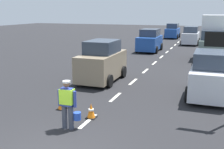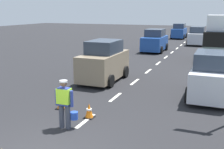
# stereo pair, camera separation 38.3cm
# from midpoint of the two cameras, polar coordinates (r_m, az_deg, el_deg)

# --- Properties ---
(ground_plane) EXTENTS (96.00, 96.00, 0.00)m
(ground_plane) POSITION_cam_midpoint_polar(r_m,az_deg,el_deg) (27.30, 10.97, 4.64)
(ground_plane) COLOR black
(lane_center_line) EXTENTS (0.14, 46.40, 0.01)m
(lane_center_line) POSITION_cam_midpoint_polar(r_m,az_deg,el_deg) (31.42, 12.20, 5.68)
(lane_center_line) COLOR silver
(lane_center_line) RESTS_ON ground
(road_worker) EXTENTS (0.76, 0.38, 1.67)m
(road_worker) POSITION_cam_midpoint_polar(r_m,az_deg,el_deg) (9.33, -10.23, -5.69)
(road_worker) COLOR #383D4C
(road_worker) RESTS_ON ground
(traffic_cone_near) EXTENTS (0.36, 0.36, 0.57)m
(traffic_cone_near) POSITION_cam_midpoint_polar(r_m,az_deg,el_deg) (10.34, -5.40, -7.48)
(traffic_cone_near) COLOR black
(traffic_cone_near) RESTS_ON ground
(traffic_cone_far) EXTENTS (0.36, 0.36, 0.49)m
(traffic_cone_far) POSITION_cam_midpoint_polar(r_m,az_deg,el_deg) (11.40, -11.31, -5.91)
(traffic_cone_far) COLOR black
(traffic_cone_far) RESTS_ON ground
(delivery_truck) EXTENTS (2.16, 4.60, 3.54)m
(delivery_truck) POSITION_cam_midpoint_polar(r_m,az_deg,el_deg) (23.28, 19.63, 6.70)
(delivery_truck) COLOR slate
(delivery_truck) RESTS_ON ground
(car_oncoming_lead) EXTENTS (1.99, 3.81, 2.28)m
(car_oncoming_lead) POSITION_cam_midpoint_polar(r_m,az_deg,el_deg) (15.52, -2.78, 2.53)
(car_oncoming_lead) COLOR gray
(car_oncoming_lead) RESTS_ON ground
(car_parked_curbside) EXTENTS (1.88, 3.83, 2.11)m
(car_parked_curbside) POSITION_cam_midpoint_polar(r_m,az_deg,el_deg) (13.35, 18.70, -0.27)
(car_parked_curbside) COLOR silver
(car_parked_curbside) RESTS_ON ground
(car_oncoming_second) EXTENTS (2.08, 4.03, 2.14)m
(car_oncoming_second) POSITION_cam_midpoint_polar(r_m,az_deg,el_deg) (27.25, 7.38, 6.87)
(car_oncoming_second) COLOR #1E4799
(car_oncoming_second) RESTS_ON ground
(car_outgoing_far) EXTENTS (1.98, 4.11, 2.08)m
(car_outgoing_far) POSITION_cam_midpoint_polar(r_m,az_deg,el_deg) (33.78, 15.62, 7.64)
(car_outgoing_far) COLOR silver
(car_outgoing_far) RESTS_ON ground
(car_oncoming_third) EXTENTS (1.93, 4.02, 2.09)m
(car_oncoming_third) POSITION_cam_midpoint_polar(r_m,az_deg,el_deg) (40.85, 12.11, 8.70)
(car_oncoming_third) COLOR #1E4799
(car_oncoming_third) RESTS_ON ground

